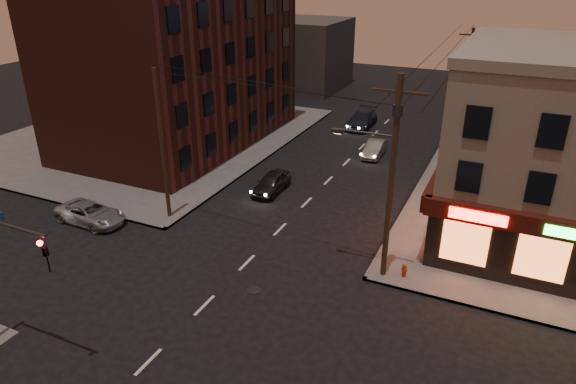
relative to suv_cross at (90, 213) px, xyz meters
The scene contains 14 objects.
ground 11.43m from the suv_cross, 20.52° to the right, with size 120.00×120.00×0.00m, color black.
sidewalk_nw 16.70m from the suv_cross, 115.99° to the left, with size 24.00×28.00×0.15m, color #514F4C.
brick_apartment 16.61m from the suv_cross, 104.26° to the left, with size 12.00×20.00×13.00m, color #421D15.
bg_building_ne_a 42.12m from the suv_cross, 54.02° to the left, with size 10.00×12.00×7.00m, color #3F3D3A.
bg_building_nw 38.22m from the suv_cross, 93.48° to the left, with size 9.00×10.00×8.00m, color #3F3D3A.
bg_building_ne_b 53.15m from the suv_cross, 64.70° to the left, with size 8.00×8.00×6.00m, color #3F3D3A.
utility_pole_main 18.21m from the suv_cross, ahead, with size 4.20×0.44×10.00m.
utility_pole_far 33.26m from the suv_cross, 58.01° to the left, with size 0.26×0.26×9.00m, color #382619.
utility_pole_west 6.13m from the suv_cross, 32.74° to the left, with size 0.24×0.24×9.00m, color #382619.
suv_cross is the anchor object (origin of this frame).
sedan_near 11.64m from the suv_cross, 47.60° to the left, with size 1.57×3.89×1.33m, color black.
sedan_mid 22.03m from the suv_cross, 56.22° to the left, with size 1.29×3.70×1.22m, color slate.
sedan_far 26.89m from the suv_cross, 70.54° to the left, with size 2.05×5.04×1.46m, color black.
fire_hydrant 18.60m from the suv_cross, ahead, with size 0.32×0.32×0.70m.
Camera 1 is at (11.61, -15.85, 14.58)m, focal length 32.00 mm.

